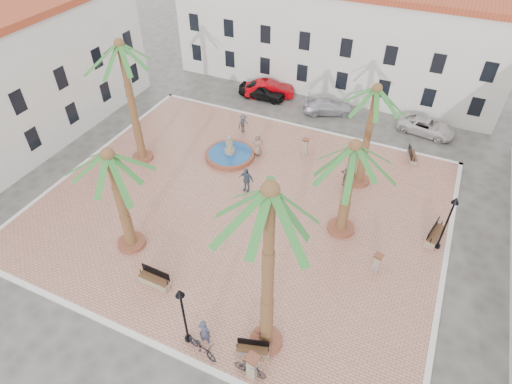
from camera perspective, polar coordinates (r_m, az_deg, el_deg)
ground at (r=28.93m, az=-1.80°, el=-1.87°), size 120.00×120.00×0.00m
plaza at (r=28.88m, az=-1.80°, el=-1.76°), size 26.00×22.00×0.15m
kerb_n at (r=37.05m, az=5.76°, el=8.73°), size 26.30×0.30×0.16m
kerb_s at (r=23.16m, az=-14.50°, el=-18.60°), size 26.30×0.30×0.16m
kerb_e at (r=27.39m, az=23.80°, el=-9.27°), size 0.30×22.30×0.16m
kerb_w at (r=35.43m, az=-21.11°, el=4.28°), size 0.30×22.30×0.16m
building_north at (r=42.82m, az=10.62°, el=19.80°), size 30.40×7.40×9.50m
building_west at (r=37.36m, az=-29.87°, el=12.40°), size 6.40×24.40×10.00m
fountain at (r=32.96m, az=-3.50°, el=5.09°), size 3.76×3.76×1.94m
palm_nw at (r=30.21m, az=-17.44°, el=16.74°), size 5.13×5.13×9.29m
palm_sw at (r=23.56m, az=-18.73°, el=3.07°), size 5.46×5.46×7.07m
palm_s at (r=15.37m, az=1.84°, el=-2.48°), size 5.25×5.25×10.21m
palm_e at (r=24.09m, az=12.86°, el=4.35°), size 5.54×5.54×6.76m
palm_ne at (r=28.05m, az=15.56°, el=11.68°), size 4.86×4.86×7.61m
bench_s at (r=24.78m, az=-13.36°, el=-11.35°), size 1.92×0.63×1.01m
bench_se at (r=21.88m, az=-0.43°, el=-20.34°), size 1.71×0.94×0.86m
bench_e at (r=28.55m, az=22.73°, el=-5.32°), size 1.02×2.06×1.05m
bench_ne at (r=34.73m, az=20.06°, el=4.46°), size 1.00×1.78×0.90m
lamppost_s at (r=20.43m, az=-9.79°, el=-14.91°), size 0.44×0.44×4.02m
lamppost_e at (r=26.55m, az=24.45°, el=-2.76°), size 0.43×0.43×3.97m
bollard_se at (r=20.87m, az=-0.43°, el=-22.21°), size 0.63×0.63×1.56m
bollard_n at (r=33.20m, az=6.59°, el=6.09°), size 0.55×0.55×1.36m
bollard_e at (r=25.33m, az=15.85°, el=-9.05°), size 0.55×0.55×1.32m
litter_bin at (r=21.29m, az=-0.66°, el=-22.68°), size 0.37×0.37×0.71m
cyclist_a at (r=21.80m, az=-6.90°, el=-17.98°), size 0.66×0.46×1.74m
bicycle_a at (r=21.84m, az=-7.20°, el=-19.84°), size 1.95×1.12×0.97m
cyclist_b at (r=21.79m, az=0.73°, el=-17.99°), size 0.95×0.94×1.54m
bicycle_b at (r=21.18m, az=-0.81°, el=-22.46°), size 1.64×0.49×0.98m
pedestrian_fountain_a at (r=32.74m, az=0.23°, el=6.40°), size 1.12×1.01×1.93m
pedestrian_fountain_b at (r=29.34m, az=-1.32°, el=1.66°), size 1.11×0.49×1.87m
pedestrian_north at (r=35.57m, az=-1.72°, el=9.13°), size 0.96×1.20×1.62m
pedestrian_east at (r=30.36m, az=11.89°, el=1.88°), size 1.04×1.55×1.60m
car_black at (r=41.04m, az=0.87°, el=13.39°), size 4.48×1.89×1.51m
car_red at (r=41.30m, az=1.80°, el=13.54°), size 4.82×3.15×1.50m
car_silver at (r=39.16m, az=9.60°, el=11.18°), size 4.73×3.41×1.27m
car_white at (r=38.46m, az=21.77°, el=8.13°), size 4.87×2.75×1.28m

